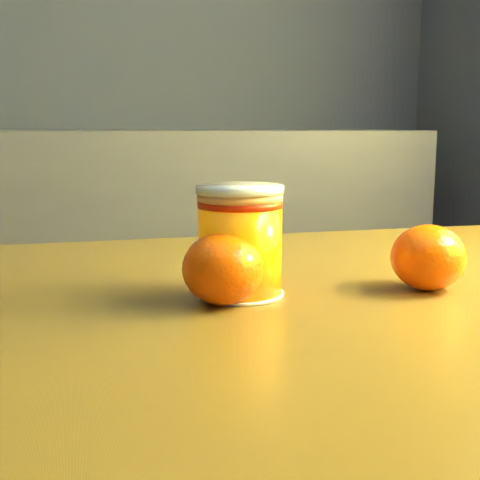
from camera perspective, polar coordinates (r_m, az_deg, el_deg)
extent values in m
cube|color=brown|center=(0.60, 4.97, -7.08)|extent=(1.10, 0.84, 0.04)
cylinder|color=orange|center=(0.60, -0.01, -0.72)|extent=(0.08, 0.08, 0.09)
cylinder|color=#F1A362|center=(0.60, -0.01, 3.71)|extent=(0.08, 0.08, 0.01)
cylinder|color=silver|center=(0.59, -0.01, 4.28)|extent=(0.08, 0.08, 0.00)
ellipsoid|color=#FA5505|center=(0.57, -1.44, -2.46)|extent=(0.07, 0.07, 0.06)
ellipsoid|color=#FA5505|center=(0.65, 15.77, -1.43)|extent=(0.07, 0.07, 0.06)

